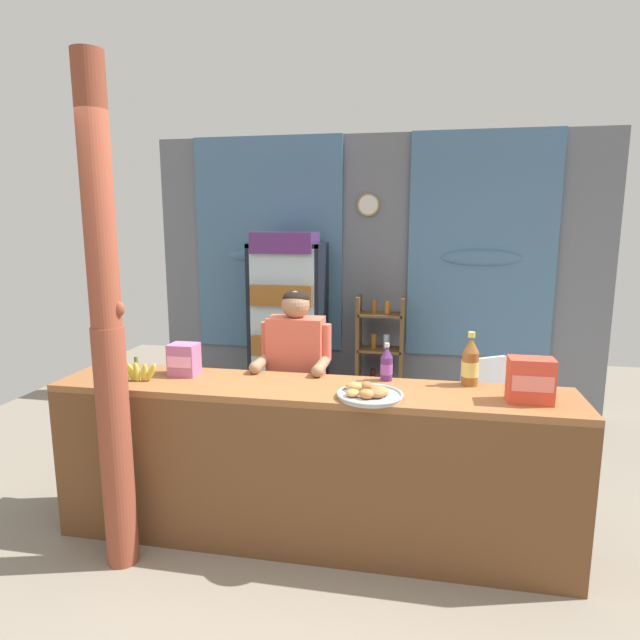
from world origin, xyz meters
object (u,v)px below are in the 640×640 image
(shopkeeper, at_px, (296,372))
(snack_box_wafer, at_px, (184,359))
(soda_bottle_iced_tea, at_px, (470,363))
(snack_box_crackers, at_px, (530,380))
(timber_post, at_px, (108,337))
(banana_bunch, at_px, (137,372))
(stall_counter, at_px, (305,455))
(drink_fridge, at_px, (288,316))
(soda_bottle_grape_soda, at_px, (387,365))
(pastry_tray, at_px, (369,393))
(plastic_lawn_chair, at_px, (472,396))
(bottle_shelf_rack, at_px, (380,353))

(shopkeeper, height_order, snack_box_wafer, shopkeeper)
(soda_bottle_iced_tea, relative_size, snack_box_crackers, 1.33)
(timber_post, xyz_separation_m, shopkeeper, (0.83, 0.89, -0.40))
(snack_box_crackers, distance_m, banana_bunch, 2.29)
(stall_counter, bearing_deg, drink_fridge, 106.45)
(stall_counter, height_order, snack_box_wafer, snack_box_wafer)
(soda_bottle_grape_soda, relative_size, pastry_tray, 0.63)
(soda_bottle_iced_tea, height_order, snack_box_wafer, soda_bottle_iced_tea)
(stall_counter, bearing_deg, timber_post, -162.82)
(timber_post, relative_size, soda_bottle_grape_soda, 11.85)
(timber_post, distance_m, plastic_lawn_chair, 2.99)
(timber_post, relative_size, drink_fridge, 1.50)
(banana_bunch, bearing_deg, drink_fridge, 80.68)
(bottle_shelf_rack, bearing_deg, plastic_lawn_chair, -44.15)
(plastic_lawn_chair, xyz_separation_m, snack_box_crackers, (0.14, -1.57, 0.62))
(soda_bottle_grape_soda, bearing_deg, bottle_shelf_rack, 95.43)
(timber_post, xyz_separation_m, snack_box_wafer, (0.19, 0.52, -0.25))
(stall_counter, bearing_deg, bottle_shelf_rack, 84.46)
(shopkeeper, distance_m, banana_bunch, 1.04)
(soda_bottle_grape_soda, relative_size, snack_box_crackers, 0.96)
(shopkeeper, bearing_deg, stall_counter, -71.71)
(bottle_shelf_rack, height_order, snack_box_wafer, bottle_shelf_rack)
(drink_fridge, relative_size, soda_bottle_iced_tea, 5.72)
(shopkeeper, bearing_deg, snack_box_wafer, -149.50)
(timber_post, height_order, drink_fridge, timber_post)
(stall_counter, distance_m, shopkeeper, 0.70)
(snack_box_crackers, relative_size, pastry_tray, 0.66)
(stall_counter, relative_size, drink_fridge, 1.67)
(snack_box_wafer, bearing_deg, snack_box_crackers, -3.87)
(bottle_shelf_rack, relative_size, snack_box_crackers, 4.98)
(stall_counter, height_order, banana_bunch, banana_bunch)
(snack_box_wafer, distance_m, banana_bunch, 0.29)
(shopkeeper, height_order, snack_box_crackers, shopkeeper)
(soda_bottle_iced_tea, distance_m, banana_bunch, 2.02)
(snack_box_wafer, bearing_deg, timber_post, -109.96)
(shopkeeper, relative_size, snack_box_crackers, 6.13)
(plastic_lawn_chair, xyz_separation_m, snack_box_wafer, (-1.92, -1.43, 0.59))
(stall_counter, bearing_deg, soda_bottle_iced_tea, 18.92)
(timber_post, xyz_separation_m, snack_box_crackers, (2.25, 0.38, -0.22))
(plastic_lawn_chair, relative_size, soda_bottle_grape_soda, 3.67)
(drink_fridge, bearing_deg, stall_counter, -73.55)
(plastic_lawn_chair, bearing_deg, banana_bunch, -143.08)
(snack_box_crackers, height_order, banana_bunch, snack_box_crackers)
(pastry_tray, bearing_deg, snack_box_crackers, 5.95)
(drink_fridge, relative_size, pastry_tray, 5.01)
(plastic_lawn_chair, height_order, snack_box_wafer, snack_box_wafer)
(soda_bottle_grape_soda, distance_m, pastry_tray, 0.37)
(soda_bottle_grape_soda, bearing_deg, shopkeeper, 158.10)
(timber_post, distance_m, shopkeeper, 1.28)
(shopkeeper, distance_m, soda_bottle_iced_tea, 1.17)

